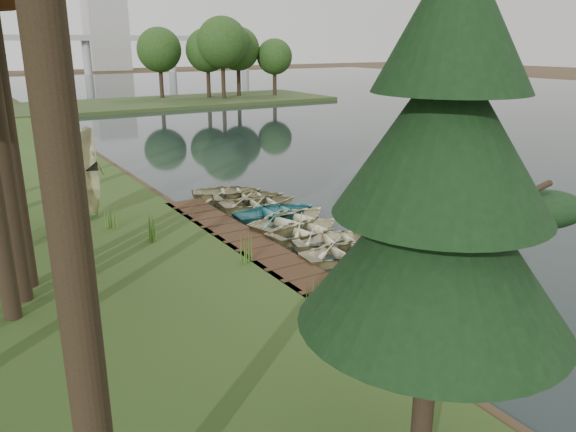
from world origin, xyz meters
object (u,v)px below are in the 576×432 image
rowboat_1 (414,274)px  rowboat_2 (393,262)px  stored_rowboat (95,207)px  pine_tree (442,182)px  boardwalk (271,260)px  rowboat_0 (436,295)px

rowboat_1 → rowboat_2: size_ratio=0.96×
rowboat_1 → stored_rowboat: size_ratio=0.99×
pine_tree → boardwalk: bearing=72.5°
rowboat_0 → stored_rowboat: stored_rowboat is taller
rowboat_1 → stored_rowboat: stored_rowboat is taller
boardwalk → rowboat_2: rowboat_2 is taller
boardwalk → stored_rowboat: stored_rowboat is taller
rowboat_1 → pine_tree: 9.98m
rowboat_0 → rowboat_1: rowboat_1 is taller
rowboat_2 → pine_tree: bearing=128.1°
rowboat_1 → rowboat_2: bearing=-20.4°
boardwalk → rowboat_1: 4.75m
stored_rowboat → pine_tree: (0.64, -17.90, 4.69)m
rowboat_0 → pine_tree: size_ratio=0.39×
rowboat_0 → rowboat_1: (0.41, 1.32, 0.04)m
boardwalk → pine_tree: bearing=-107.5°
rowboat_0 → stored_rowboat: (-6.20, 12.94, 0.30)m
rowboat_1 → pine_tree: (-5.97, -6.29, 4.95)m
rowboat_1 → rowboat_2: (0.12, 1.04, 0.01)m
rowboat_1 → pine_tree: bearing=122.9°
boardwalk → stored_rowboat: (-3.85, 7.76, 0.52)m
boardwalk → rowboat_2: bearing=-44.3°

